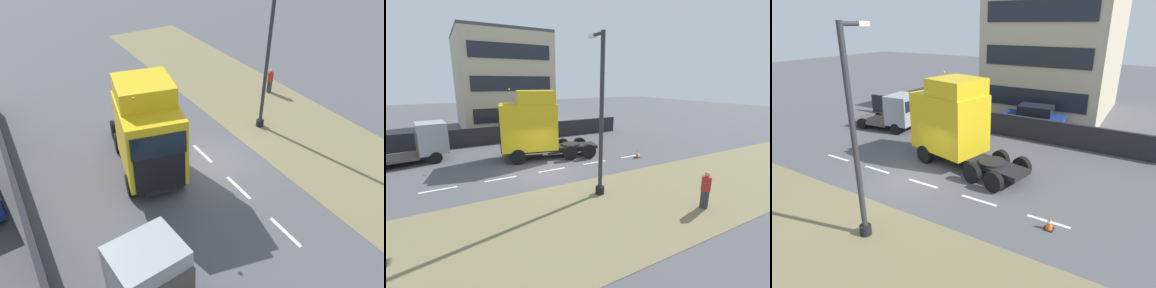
# 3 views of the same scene
# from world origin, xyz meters

# --- Properties ---
(ground_plane) EXTENTS (120.00, 120.00, 0.00)m
(ground_plane) POSITION_xyz_m (0.00, 0.00, 0.00)
(ground_plane) COLOR #515156
(ground_plane) RESTS_ON ground
(grass_verge) EXTENTS (7.00, 44.00, 0.01)m
(grass_verge) POSITION_xyz_m (-6.00, 0.00, 0.01)
(grass_verge) COLOR olive
(grass_verge) RESTS_ON ground
(lane_markings) EXTENTS (0.16, 14.60, 0.00)m
(lane_markings) POSITION_xyz_m (0.00, -0.70, 0.00)
(lane_markings) COLOR white
(lane_markings) RESTS_ON ground
(boundary_wall) EXTENTS (0.25, 24.00, 1.57)m
(boundary_wall) POSITION_xyz_m (9.00, 0.00, 0.79)
(boundary_wall) COLOR #232328
(boundary_wall) RESTS_ON ground
(building_block) EXTENTS (11.23, 9.60, 11.90)m
(building_block) POSITION_xyz_m (18.09, -1.81, 5.41)
(building_block) COLOR #C1B293
(building_block) RESTS_ON ground
(lorry_cab) EXTENTS (3.99, 7.24, 5.00)m
(lorry_cab) POSITION_xyz_m (3.10, -0.53, 2.44)
(lorry_cab) COLOR black
(lorry_cab) RESTS_ON ground
(flatbed_truck) EXTENTS (2.72, 5.45, 2.70)m
(flatbed_truck) POSITION_xyz_m (6.06, 6.26, 1.42)
(flatbed_truck) COLOR #999EA3
(flatbed_truck) RESTS_ON ground
(parked_car) EXTENTS (2.23, 4.50, 2.02)m
(parked_car) POSITION_xyz_m (10.75, -2.61, 0.99)
(parked_car) COLOR navy
(parked_car) RESTS_ON ground
(lamp_post) EXTENTS (1.34, 0.44, 7.63)m
(lamp_post) POSITION_xyz_m (-4.38, -1.41, 3.43)
(lamp_post) COLOR black
(lamp_post) RESTS_ON ground
(traffic_cone_lead) EXTENTS (0.36, 0.36, 0.58)m
(traffic_cone_lead) POSITION_xyz_m (-0.50, -7.28, 0.28)
(traffic_cone_lead) COLOR black
(traffic_cone_lead) RESTS_ON ground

